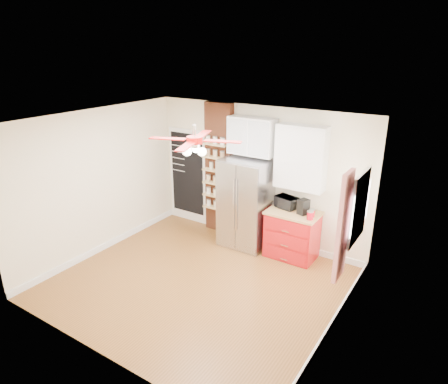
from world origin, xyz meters
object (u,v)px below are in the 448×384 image
Objects in this scene: red_cabinet at (292,234)px; toaster_oven at (286,202)px; canister_left at (310,216)px; ceiling_fan at (195,140)px; pantry_jar_oats at (211,165)px; fridge at (246,203)px; coffee_maker at (303,207)px.

red_cabinet is 0.60m from toaster_oven.
red_cabinet is at bearing 157.69° from canister_left.
ceiling_fan is 3.55× the size of toaster_oven.
toaster_oven is at bearing 68.08° from ceiling_fan.
fridge is at bearing -10.55° from pantry_jar_oats.
coffee_maker is 1.95× the size of canister_left.
red_cabinet is at bearing -15.26° from toaster_oven.
canister_left reaches higher than red_cabinet.
fridge reaches higher than toaster_oven.
fridge is at bearing -156.61° from coffee_maker.
pantry_jar_oats is (-1.88, 0.12, 0.99)m from red_cabinet.
toaster_oven is at bearing 11.72° from fridge.
pantry_jar_oats is (-2.06, 0.11, 0.41)m from coffee_maker.
fridge is 4.44× the size of toaster_oven.
ceiling_fan is 2.39m from toaster_oven.
toaster_oven reaches higher than canister_left.
toaster_oven is 2.84× the size of pantry_jar_oats.
coffee_maker is at bearing 56.98° from ceiling_fan.
fridge is 1.25× the size of ceiling_fan.
fridge is 1.35m from canister_left.
fridge reaches higher than red_cabinet.
toaster_oven is 0.63m from canister_left.
pantry_jar_oats reaches higher than canister_left.
toaster_oven is at bearing -174.79° from coffee_maker.
ceiling_fan is 2.47m from canister_left.
toaster_oven is (0.77, 0.16, 0.13)m from fridge.
coffee_maker reaches higher than canister_left.
toaster_oven is at bearing 155.34° from canister_left.
red_cabinet is 2.38× the size of toaster_oven.
pantry_jar_oats reaches higher than red_cabinet.
toaster_oven reaches higher than red_cabinet.
coffee_maker is at bearing 2.15° from red_cabinet.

